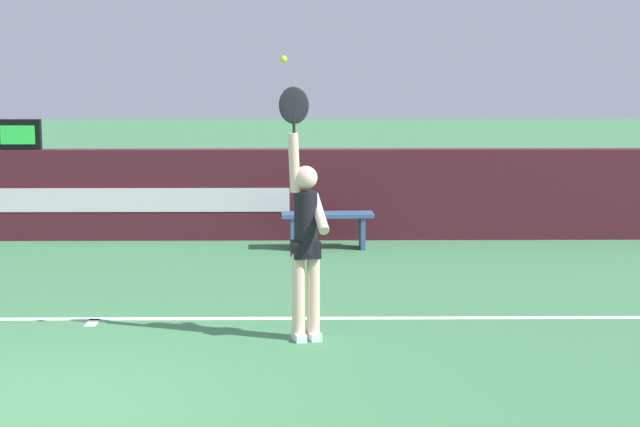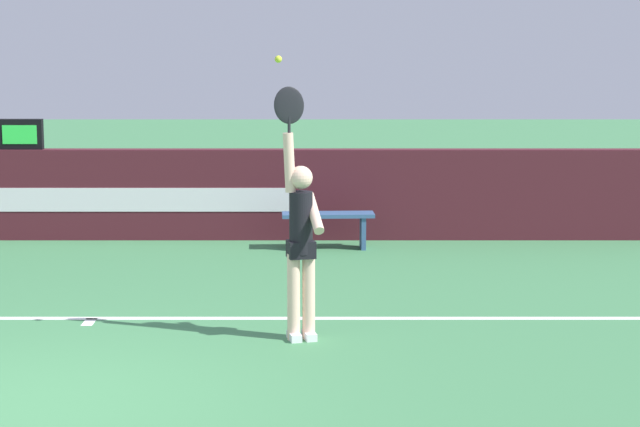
# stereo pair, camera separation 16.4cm
# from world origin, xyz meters

# --- Properties ---
(ground_plane) EXTENTS (60.00, 60.00, 0.00)m
(ground_plane) POSITION_xyz_m (0.00, 0.00, 0.00)
(ground_plane) COLOR #3F7E4D
(court_lines) EXTENTS (11.54, 5.99, 0.00)m
(court_lines) POSITION_xyz_m (0.00, -0.20, 0.00)
(court_lines) COLOR white
(court_lines) RESTS_ON ground
(back_wall) EXTENTS (14.62, 0.25, 1.26)m
(back_wall) POSITION_xyz_m (-0.00, 7.27, 0.63)
(back_wall) COLOR #4A1922
(back_wall) RESTS_ON ground
(speed_display) EXTENTS (0.61, 0.14, 0.42)m
(speed_display) POSITION_xyz_m (-1.83, 7.27, 1.46)
(speed_display) COLOR black
(speed_display) RESTS_ON back_wall
(tennis_player) EXTENTS (0.48, 0.47, 2.37)m
(tennis_player) POSITION_xyz_m (2.12, 1.92, 0.98)
(tennis_player) COLOR beige
(tennis_player) RESTS_ON ground
(tennis_ball) EXTENTS (0.06, 0.06, 0.06)m
(tennis_ball) POSITION_xyz_m (1.92, 1.75, 2.61)
(tennis_ball) COLOR #D2E533
(courtside_bench_near) EXTENTS (1.24, 0.42, 0.48)m
(courtside_bench_near) POSITION_xyz_m (2.40, 6.53, 0.36)
(courtside_bench_near) COLOR #365685
(courtside_bench_near) RESTS_ON ground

